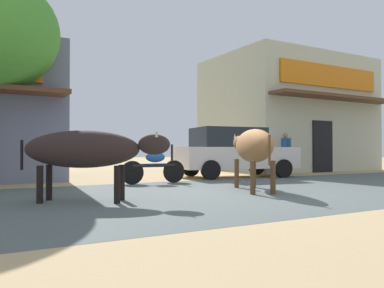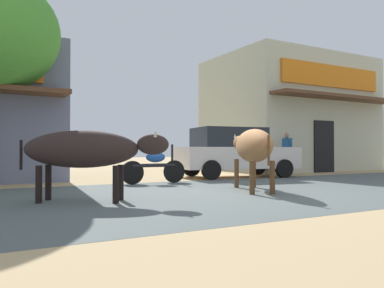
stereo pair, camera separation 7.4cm
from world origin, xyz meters
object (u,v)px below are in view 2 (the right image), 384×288
(parked_hatchback_car, at_px, (234,152))
(cow_far_dark, at_px, (252,146))
(parked_motorcycle, at_px, (155,166))
(pedestrian_by_shop, at_px, (286,150))
(cow_near_brown, at_px, (86,150))

(parked_hatchback_car, relative_size, cow_far_dark, 1.52)
(parked_hatchback_car, relative_size, parked_motorcycle, 2.28)
(parked_hatchback_car, distance_m, cow_far_dark, 4.39)
(pedestrian_by_shop, bearing_deg, parked_motorcycle, -165.38)
(parked_motorcycle, height_order, cow_near_brown, cow_near_brown)
(parked_hatchback_car, distance_m, cow_near_brown, 7.13)
(parked_motorcycle, distance_m, cow_far_dark, 3.03)
(cow_near_brown, height_order, cow_far_dark, cow_far_dark)
(cow_near_brown, bearing_deg, parked_hatchback_car, 33.45)
(cow_far_dark, distance_m, pedestrian_by_shop, 6.67)
(parked_hatchback_car, xyz_separation_m, cow_far_dark, (-2.20, -3.80, 0.14))
(parked_motorcycle, bearing_deg, pedestrian_by_shop, 14.62)
(cow_far_dark, bearing_deg, cow_near_brown, -177.98)
(parked_hatchback_car, bearing_deg, pedestrian_by_shop, 11.35)
(parked_hatchback_car, height_order, parked_motorcycle, parked_hatchback_car)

